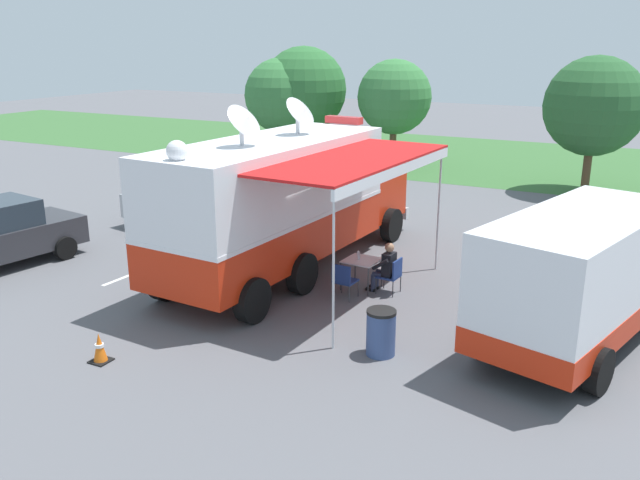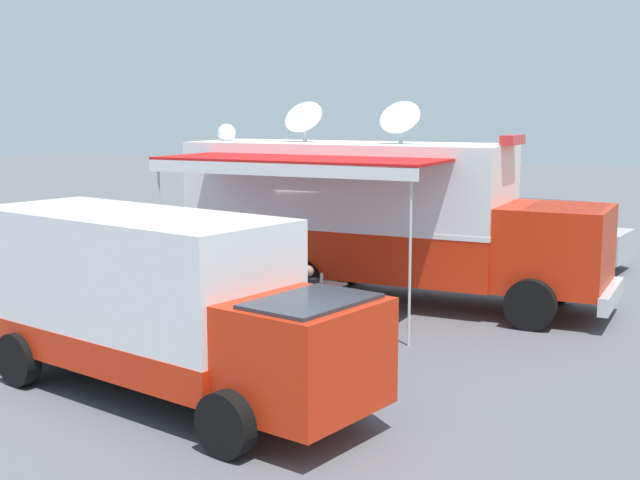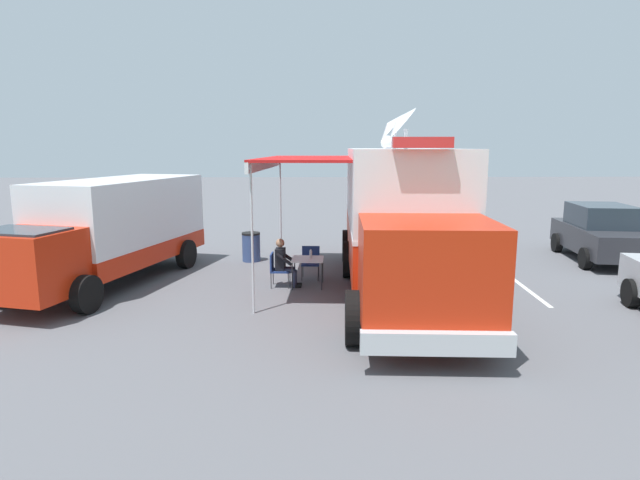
# 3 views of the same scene
# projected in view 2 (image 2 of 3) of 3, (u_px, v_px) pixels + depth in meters

# --- Properties ---
(ground_plane) EXTENTS (100.00, 100.00, 0.00)m
(ground_plane) POSITION_uv_depth(u_px,v_px,m) (347.00, 295.00, 19.35)
(ground_plane) COLOR #5B5B60
(lot_stripe) EXTENTS (0.42, 4.80, 0.01)m
(lot_stripe) POSITION_uv_depth(u_px,v_px,m) (388.00, 270.00, 22.34)
(lot_stripe) COLOR silver
(lot_stripe) RESTS_ON ground
(command_truck) EXTENTS (5.21, 9.62, 4.53)m
(command_truck) POSITION_uv_depth(u_px,v_px,m) (378.00, 213.00, 18.70)
(command_truck) COLOR red
(command_truck) RESTS_ON ground
(folding_table) EXTENTS (0.85, 0.85, 0.73)m
(folding_table) POSITION_uv_depth(u_px,v_px,m) (322.00, 287.00, 16.99)
(folding_table) COLOR silver
(folding_table) RESTS_ON ground
(water_bottle) EXTENTS (0.07, 0.07, 0.22)m
(water_bottle) POSITION_uv_depth(u_px,v_px,m) (322.00, 279.00, 17.05)
(water_bottle) COLOR silver
(water_bottle) RESTS_ON folding_table
(folding_chair_at_table) EXTENTS (0.51, 0.51, 0.87)m
(folding_chair_at_table) POSITION_uv_depth(u_px,v_px,m) (306.00, 303.00, 16.28)
(folding_chair_at_table) COLOR navy
(folding_chair_at_table) RESTS_ON ground
(folding_chair_beside_table) EXTENTS (0.51, 0.51, 0.87)m
(folding_chair_beside_table) POSITION_uv_depth(u_px,v_px,m) (285.00, 291.00, 17.41)
(folding_chair_beside_table) COLOR navy
(folding_chair_beside_table) RESTS_ON ground
(seated_responder) EXTENTS (0.68, 0.58, 1.25)m
(seated_responder) POSITION_uv_depth(u_px,v_px,m) (311.00, 294.00, 16.43)
(seated_responder) COLOR black
(seated_responder) RESTS_ON ground
(trash_bin) EXTENTS (0.57, 0.57, 0.91)m
(trash_bin) POSITION_uv_depth(u_px,v_px,m) (144.00, 303.00, 16.58)
(trash_bin) COLOR #384C7F
(trash_bin) RESTS_ON ground
(traffic_cone) EXTENTS (0.36, 0.36, 0.58)m
(traffic_cone) POSITION_uv_depth(u_px,v_px,m) (157.00, 264.00, 21.79)
(traffic_cone) COLOR black
(traffic_cone) RESTS_ON ground
(support_truck) EXTENTS (3.76, 7.10, 2.70)m
(support_truck) POSITION_uv_depth(u_px,v_px,m) (154.00, 304.00, 12.42)
(support_truck) COLOR white
(support_truck) RESTS_ON ground
(car_behind_truck) EXTENTS (2.48, 4.42, 1.76)m
(car_behind_truck) POSITION_uv_depth(u_px,v_px,m) (349.00, 217.00, 26.51)
(car_behind_truck) COLOR #2D2D33
(car_behind_truck) RESTS_ON ground
(car_far_corner) EXTENTS (2.57, 4.46, 1.76)m
(car_far_corner) POSITION_uv_depth(u_px,v_px,m) (546.00, 234.00, 22.90)
(car_far_corner) COLOR #B2B5BA
(car_far_corner) RESTS_ON ground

